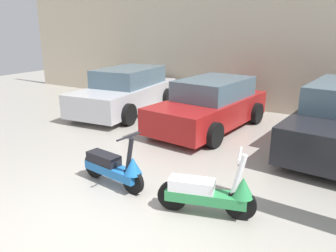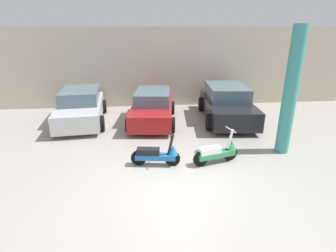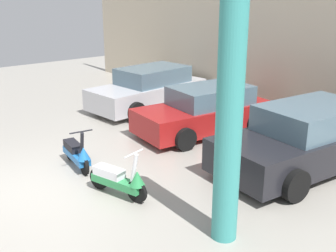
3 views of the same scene
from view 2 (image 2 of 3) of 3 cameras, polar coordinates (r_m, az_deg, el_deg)
The scene contains 8 objects.
ground_plane at distance 6.67m, azimuth 1.44°, elevation -12.82°, with size 28.00×28.00×0.00m, color #9E998E.
wall_back at distance 13.20m, azimuth -2.52°, elevation 12.53°, with size 19.60×0.12×3.80m, color beige.
scooter_front_left at distance 7.42m, azimuth -2.27°, elevation -6.16°, with size 1.39×0.52×0.98m.
scooter_front_right at distance 7.69m, azimuth 10.82°, elevation -5.47°, with size 1.39×0.65×0.99m.
car_rear_left at distance 11.51m, azimuth -18.41°, elevation 4.03°, with size 2.20×4.11×1.35m.
car_rear_center at distance 10.96m, azimuth -3.35°, elevation 4.10°, with size 2.16×3.95×1.29m.
car_rear_right at distance 11.52m, azimuth 12.63°, elevation 4.80°, with size 2.37×4.39×1.44m.
support_column_side at distance 8.57m, azimuth 25.09°, elevation 6.60°, with size 0.41×0.41×3.80m, color teal.
Camera 2 is at (-0.71, -5.56, 3.61)m, focal length 28.00 mm.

